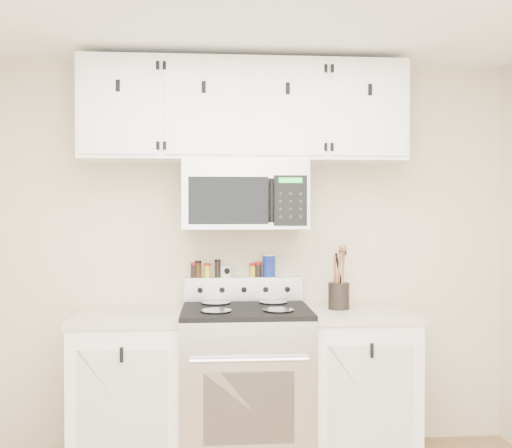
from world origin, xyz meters
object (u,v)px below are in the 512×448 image
at_px(range, 246,384).
at_px(utensil_crock, 339,294).
at_px(microwave, 245,195).
at_px(salt_canister, 269,265).

relative_size(range, utensil_crock, 2.89).
distance_m(range, microwave, 1.15).
bearing_deg(salt_canister, utensil_crock, -26.54).
distance_m(utensil_crock, salt_canister, 0.49).
height_order(range, utensil_crock, utensil_crock).
bearing_deg(microwave, salt_canister, 43.19).
distance_m(microwave, utensil_crock, 0.85).
height_order(microwave, salt_canister, microwave).
bearing_deg(range, utensil_crock, 7.22).
xyz_separation_m(microwave, utensil_crock, (0.58, -0.05, -0.61)).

